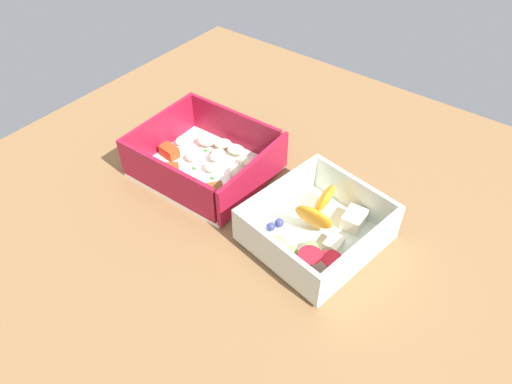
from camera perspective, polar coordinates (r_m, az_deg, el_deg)
The scene contains 3 objects.
table_surface at distance 64.47cm, azimuth -0.88°, elevation -1.78°, with size 80.00×80.00×2.00cm, color brown.
pasta_container at distance 67.61cm, azimuth -6.27°, elevation 3.93°, with size 18.01×15.77×6.40cm.
fruit_bowl at distance 57.98cm, azimuth 7.40°, elevation -4.59°, with size 16.16×17.40×5.86cm.
Camera 1 is at (-28.32, 35.51, 46.76)cm, focal length 32.71 mm.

